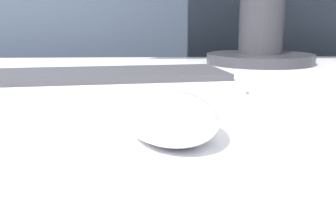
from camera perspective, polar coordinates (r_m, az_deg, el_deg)
partition_panel at (r=1.09m, az=-3.49°, el=1.15°), size 5.00×0.03×1.31m
computer_mouse_near at (r=0.29m, az=0.29°, el=-1.68°), size 0.08×0.11×0.04m
keyboard at (r=0.50m, az=-14.17°, el=3.26°), size 0.43×0.18×0.02m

